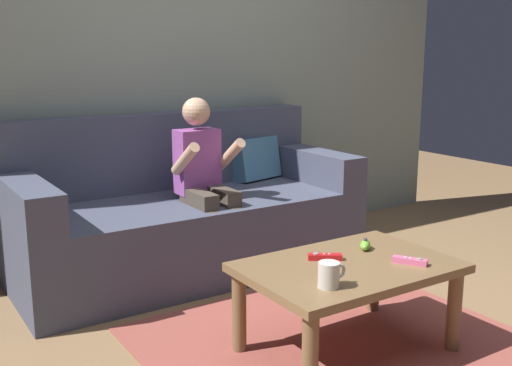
% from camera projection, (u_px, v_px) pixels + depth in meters
% --- Properties ---
extents(ground_plane, '(8.39, 8.39, 0.00)m').
position_uv_depth(ground_plane, '(361.00, 347.00, 2.60)').
color(ground_plane, olive).
extents(wall_back, '(4.20, 0.05, 2.50)m').
position_uv_depth(wall_back, '(180.00, 47.00, 3.70)').
color(wall_back, gray).
rests_on(wall_back, ground).
extents(couch, '(1.91, 0.80, 0.87)m').
position_uv_depth(couch, '(186.00, 216.00, 3.48)').
color(couch, '#474C60').
rests_on(couch, ground).
extents(person_seated_on_couch, '(0.33, 0.40, 0.98)m').
position_uv_depth(person_seated_on_couch, '(205.00, 177.00, 3.29)').
color(person_seated_on_couch, '#4C4238').
rests_on(person_seated_on_couch, ground).
extents(coffee_table, '(0.85, 0.58, 0.38)m').
position_uv_depth(coffee_table, '(348.00, 278.00, 2.51)').
color(coffee_table, brown).
rests_on(coffee_table, ground).
extents(area_rug, '(1.54, 1.48, 0.01)m').
position_uv_depth(area_rug, '(346.00, 349.00, 2.57)').
color(area_rug, '#9E4C42').
rests_on(area_rug, ground).
extents(game_remote_pink_near_edge, '(0.10, 0.14, 0.03)m').
position_uv_depth(game_remote_pink_near_edge, '(410.00, 261.00, 2.49)').
color(game_remote_pink_near_edge, pink).
rests_on(game_remote_pink_near_edge, coffee_table).
extents(nunchuk_lime, '(0.10, 0.09, 0.05)m').
position_uv_depth(nunchuk_lime, '(365.00, 245.00, 2.67)').
color(nunchuk_lime, '#72C638').
rests_on(nunchuk_lime, coffee_table).
extents(game_remote_red_far_corner, '(0.14, 0.11, 0.03)m').
position_uv_depth(game_remote_red_far_corner, '(325.00, 257.00, 2.54)').
color(game_remote_red_far_corner, red).
rests_on(game_remote_red_far_corner, coffee_table).
extents(coffee_mug, '(0.12, 0.08, 0.09)m').
position_uv_depth(coffee_mug, '(329.00, 275.00, 2.24)').
color(coffee_mug, silver).
rests_on(coffee_mug, coffee_table).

